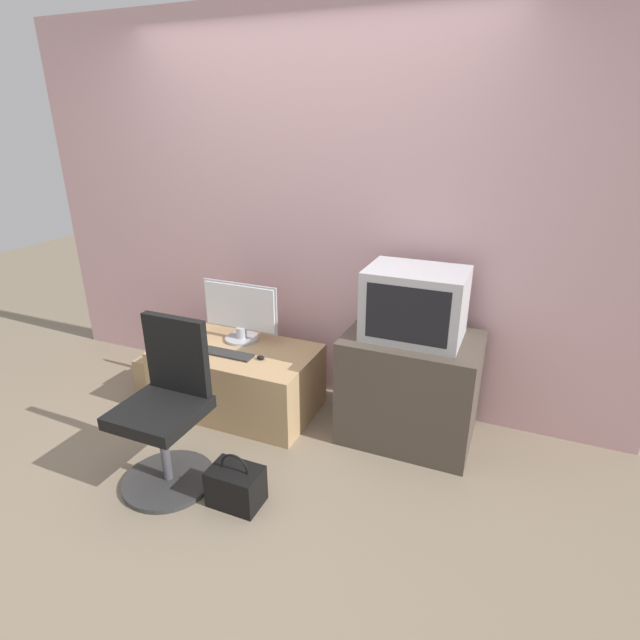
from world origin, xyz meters
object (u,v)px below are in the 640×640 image
(crt_tv, at_px, (415,304))
(cardboard_box_lower, at_px, (158,373))
(keyboard, at_px, (227,354))
(office_chair, at_px, (167,415))
(handbag, at_px, (236,486))
(mouse, at_px, (261,358))
(book, at_px, (137,405))
(main_monitor, at_px, (240,312))

(crt_tv, relative_size, cardboard_box_lower, 2.12)
(keyboard, xyz_separation_m, office_chair, (0.06, -0.69, -0.05))
(handbag, bearing_deg, crt_tv, 55.07)
(mouse, xyz_separation_m, book, (-0.91, -0.21, -0.46))
(main_monitor, height_order, handbag, main_monitor)
(keyboard, relative_size, cardboard_box_lower, 1.38)
(keyboard, bearing_deg, crt_tv, 11.53)
(main_monitor, distance_m, crt_tv, 1.23)
(cardboard_box_lower, bearing_deg, keyboard, -6.61)
(crt_tv, height_order, handbag, crt_tv)
(cardboard_box_lower, bearing_deg, crt_tv, 4.94)
(main_monitor, relative_size, handbag, 1.84)
(crt_tv, distance_m, book, 2.09)
(cardboard_box_lower, relative_size, handbag, 0.87)
(mouse, xyz_separation_m, handbag, (0.25, -0.76, -0.36))
(mouse, xyz_separation_m, cardboard_box_lower, (-0.93, 0.05, -0.34))
(main_monitor, relative_size, cardboard_box_lower, 2.11)
(office_chair, distance_m, cardboard_box_lower, 1.10)
(book, bearing_deg, mouse, 13.17)
(mouse, relative_size, office_chair, 0.06)
(mouse, bearing_deg, book, -166.83)
(crt_tv, bearing_deg, book, -166.91)
(main_monitor, relative_size, book, 2.51)
(cardboard_box_lower, bearing_deg, mouse, -3.37)
(book, bearing_deg, cardboard_box_lower, 93.87)
(main_monitor, relative_size, keyboard, 1.53)
(handbag, bearing_deg, mouse, 108.51)
(crt_tv, distance_m, cardboard_box_lower, 2.02)
(main_monitor, distance_m, mouse, 0.40)
(office_chair, bearing_deg, main_monitor, 95.36)
(book, bearing_deg, office_chair, -34.59)
(mouse, relative_size, crt_tv, 0.10)
(mouse, relative_size, handbag, 0.18)
(handbag, bearing_deg, main_monitor, 118.34)
(mouse, distance_m, book, 1.04)
(mouse, distance_m, cardboard_box_lower, 0.99)
(handbag, distance_m, book, 1.29)
(mouse, relative_size, book, 0.24)
(main_monitor, bearing_deg, cardboard_box_lower, -165.69)
(mouse, height_order, book, mouse)
(main_monitor, height_order, crt_tv, crt_tv)
(main_monitor, bearing_deg, crt_tv, -0.29)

